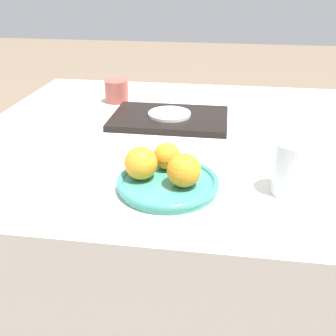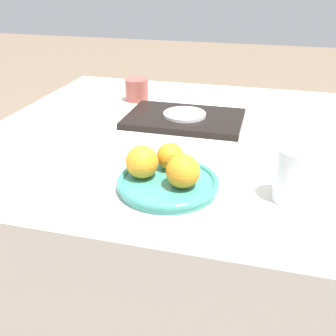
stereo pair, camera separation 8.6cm
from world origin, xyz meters
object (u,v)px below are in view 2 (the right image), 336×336
object	(u,v)px
fruit_platter	(168,183)
side_plate	(185,114)
napkin	(20,134)
cup_1	(137,90)
serving_tray	(184,119)
water_glass	(294,175)
orange_2	(142,162)
orange_1	(170,156)
orange_0	(183,171)

from	to	relation	value
fruit_platter	side_plate	bearing A→B (deg)	97.57
napkin	cup_1	bearing A→B (deg)	61.16
serving_tray	napkin	distance (m)	0.50
water_glass	napkin	size ratio (longest dim) A/B	0.91
orange_2	side_plate	distance (m)	0.42
orange_1	cup_1	size ratio (longest dim) A/B	0.74
orange_0	side_plate	xyz separation A→B (m)	(-0.09, 0.44, -0.03)
orange_2	serving_tray	distance (m)	0.42
orange_1	water_glass	distance (m)	0.28
orange_2	serving_tray	xyz separation A→B (m)	(0.01, 0.42, -0.04)
orange_0	napkin	size ratio (longest dim) A/B	0.57
side_plate	cup_1	size ratio (longest dim) A/B	1.59
orange_0	orange_2	distance (m)	0.10
orange_1	napkin	xyz separation A→B (m)	(-0.49, 0.13, -0.04)
fruit_platter	water_glass	world-z (taller)	water_glass
orange_0	orange_1	size ratio (longest dim) A/B	1.17
napkin	orange_2	bearing A→B (deg)	-22.68
orange_1	napkin	distance (m)	0.51
orange_0	orange_2	size ratio (longest dim) A/B	0.99
side_plate	orange_1	bearing A→B (deg)	-83.01
fruit_platter	orange_1	world-z (taller)	orange_1
cup_1	napkin	xyz separation A→B (m)	(-0.23, -0.41, -0.04)
fruit_platter	cup_1	world-z (taller)	cup_1
fruit_platter	orange_0	xyz separation A→B (m)	(0.04, -0.01, 0.04)
orange_0	serving_tray	world-z (taller)	orange_0
side_plate	cup_1	bearing A→B (deg)	140.97
orange_2	cup_1	size ratio (longest dim) A/B	0.88
orange_0	cup_1	bearing A→B (deg)	116.97
orange_1	napkin	size ratio (longest dim) A/B	0.49
cup_1	serving_tray	bearing A→B (deg)	-39.03
fruit_platter	orange_0	bearing A→B (deg)	-20.16
orange_2	water_glass	bearing A→B (deg)	2.04
orange_1	side_plate	bearing A→B (deg)	96.99
orange_0	water_glass	size ratio (longest dim) A/B	0.63
orange_2	napkin	world-z (taller)	orange_2
orange_0	serving_tray	bearing A→B (deg)	101.97
orange_1	water_glass	bearing A→B (deg)	-9.24
fruit_platter	cup_1	distance (m)	0.66
fruit_platter	side_plate	xyz separation A→B (m)	(-0.06, 0.42, 0.01)
serving_tray	cup_1	xyz separation A→B (m)	(-0.22, 0.18, 0.03)
serving_tray	orange_1	bearing A→B (deg)	-83.01
serving_tray	napkin	size ratio (longest dim) A/B	2.84
cup_1	side_plate	bearing A→B (deg)	-39.03
water_glass	napkin	xyz separation A→B (m)	(-0.77, 0.17, -0.05)
serving_tray	napkin	xyz separation A→B (m)	(-0.45, -0.23, -0.01)
orange_2	napkin	xyz separation A→B (m)	(-0.44, 0.18, -0.05)
orange_0	napkin	world-z (taller)	orange_0
fruit_platter	water_glass	distance (m)	0.27
serving_tray	cup_1	size ratio (longest dim) A/B	4.30
water_glass	side_plate	xyz separation A→B (m)	(-0.32, 0.40, -0.03)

